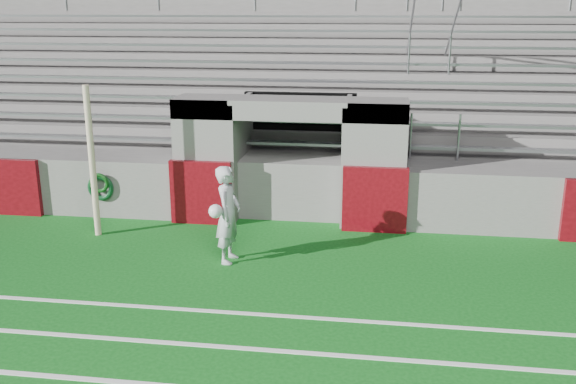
# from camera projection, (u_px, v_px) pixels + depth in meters

# --- Properties ---
(ground) EXTENTS (90.00, 90.00, 0.00)m
(ground) POSITION_uv_depth(u_px,v_px,m) (260.00, 286.00, 10.51)
(ground) COLOR #0E5515
(ground) RESTS_ON ground
(field_post) EXTENTS (0.13, 0.13, 2.99)m
(field_post) POSITION_uv_depth(u_px,v_px,m) (92.00, 162.00, 12.47)
(field_post) COLOR beige
(field_post) RESTS_ON ground
(stadium_structure) EXTENTS (26.00, 8.48, 5.42)m
(stadium_structure) POSITION_uv_depth(u_px,v_px,m) (313.00, 116.00, 17.67)
(stadium_structure) COLOR #64615E
(stadium_structure) RESTS_ON ground
(goalkeeper_with_ball) EXTENTS (0.51, 0.74, 1.76)m
(goalkeeper_with_ball) POSITION_uv_depth(u_px,v_px,m) (228.00, 214.00, 11.31)
(goalkeeper_with_ball) COLOR #B7BAC1
(goalkeeper_with_ball) RESTS_ON ground
(hose_coil) EXTENTS (0.58, 0.15, 0.62)m
(hose_coil) POSITION_uv_depth(u_px,v_px,m) (100.00, 186.00, 13.64)
(hose_coil) COLOR #0B3A1A
(hose_coil) RESTS_ON ground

